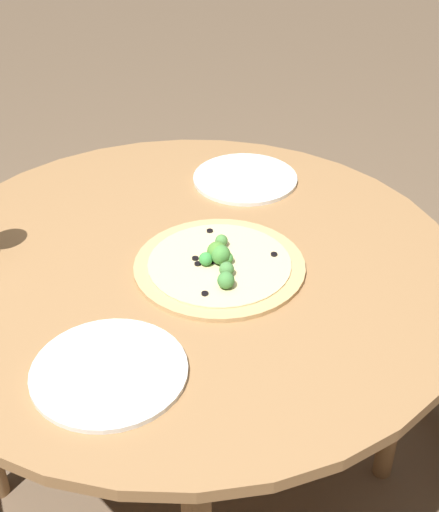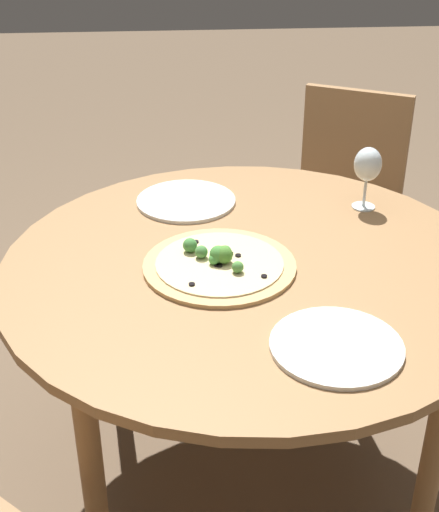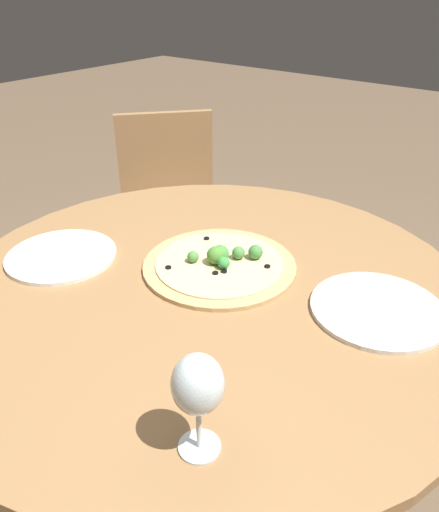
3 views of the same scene
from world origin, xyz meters
name	(u,v)px [view 3 (image 3 of 3)]	position (x,y,z in m)	size (l,w,h in m)	color
ground_plane	(211,491)	(0.00, 0.00, 0.00)	(12.00, 12.00, 0.00)	brown
dining_table	(208,311)	(0.00, 0.00, 0.65)	(1.17, 1.17, 0.73)	olive
chair	(171,217)	(-0.70, 0.60, 0.46)	(0.56, 0.56, 0.85)	#997047
pizza	(220,263)	(-0.02, 0.07, 0.74)	(0.36, 0.36, 0.06)	tan
wine_glass	(198,387)	(0.27, -0.34, 0.85)	(0.07, 0.07, 0.17)	silver
plate_near	(378,309)	(0.33, 0.14, 0.73)	(0.27, 0.27, 0.01)	silver
plate_far	(61,256)	(-0.35, -0.13, 0.73)	(0.26, 0.26, 0.01)	silver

